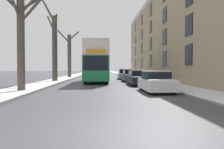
{
  "coord_description": "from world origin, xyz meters",
  "views": [
    {
      "loc": [
        -0.37,
        -5.07,
        1.51
      ],
      "look_at": [
        0.78,
        14.99,
        0.99
      ],
      "focal_mm": 35.0,
      "sensor_mm": 36.0,
      "label": 1
    }
  ],
  "objects_px": {
    "parked_car_1": "(139,78)",
    "parked_car_3": "(125,75)",
    "bare_tree_left_2": "(69,54)",
    "parked_car_2": "(130,76)",
    "double_decker_bus": "(97,61)",
    "parked_car_0": "(156,82)",
    "bare_tree_left_0": "(21,36)",
    "bare_tree_left_1": "(54,45)",
    "pedestrian_left_sidewalk": "(22,77)"
  },
  "relations": [
    {
      "from": "double_decker_bus",
      "to": "bare_tree_left_0",
      "type": "bearing_deg",
      "value": -112.5
    },
    {
      "from": "parked_car_1",
      "to": "parked_car_2",
      "type": "bearing_deg",
      "value": 90.0
    },
    {
      "from": "bare_tree_left_2",
      "to": "pedestrian_left_sidewalk",
      "type": "distance_m",
      "value": 20.79
    },
    {
      "from": "bare_tree_left_1",
      "to": "parked_car_1",
      "type": "height_order",
      "value": "bare_tree_left_1"
    },
    {
      "from": "parked_car_0",
      "to": "double_decker_bus",
      "type": "bearing_deg",
      "value": 109.78
    },
    {
      "from": "double_decker_bus",
      "to": "parked_car_0",
      "type": "bearing_deg",
      "value": -70.22
    },
    {
      "from": "parked_car_2",
      "to": "pedestrian_left_sidewalk",
      "type": "height_order",
      "value": "pedestrian_left_sidewalk"
    },
    {
      "from": "bare_tree_left_1",
      "to": "bare_tree_left_2",
      "type": "height_order",
      "value": "bare_tree_left_1"
    },
    {
      "from": "bare_tree_left_0",
      "to": "bare_tree_left_2",
      "type": "bearing_deg",
      "value": 90.27
    },
    {
      "from": "bare_tree_left_2",
      "to": "parked_car_3",
      "type": "bearing_deg",
      "value": -29.62
    },
    {
      "from": "double_decker_bus",
      "to": "parked_car_0",
      "type": "relative_size",
      "value": 2.57
    },
    {
      "from": "bare_tree_left_2",
      "to": "pedestrian_left_sidewalk",
      "type": "height_order",
      "value": "bare_tree_left_2"
    },
    {
      "from": "parked_car_2",
      "to": "pedestrian_left_sidewalk",
      "type": "distance_m",
      "value": 13.49
    },
    {
      "from": "bare_tree_left_0",
      "to": "parked_car_2",
      "type": "bearing_deg",
      "value": 54.0
    },
    {
      "from": "double_decker_bus",
      "to": "pedestrian_left_sidewalk",
      "type": "distance_m",
      "value": 10.52
    },
    {
      "from": "bare_tree_left_1",
      "to": "parked_car_2",
      "type": "xyz_separation_m",
      "value": [
        8.83,
        0.76,
        -3.56
      ]
    },
    {
      "from": "bare_tree_left_0",
      "to": "parked_car_1",
      "type": "relative_size",
      "value": 1.57
    },
    {
      "from": "bare_tree_left_0",
      "to": "pedestrian_left_sidewalk",
      "type": "xyz_separation_m",
      "value": [
        -0.77,
        2.18,
        -2.72
      ]
    },
    {
      "from": "bare_tree_left_0",
      "to": "parked_car_1",
      "type": "bearing_deg",
      "value": 35.26
    },
    {
      "from": "bare_tree_left_0",
      "to": "parked_car_0",
      "type": "height_order",
      "value": "bare_tree_left_0"
    },
    {
      "from": "parked_car_1",
      "to": "parked_car_2",
      "type": "height_order",
      "value": "parked_car_2"
    },
    {
      "from": "double_decker_bus",
      "to": "pedestrian_left_sidewalk",
      "type": "xyz_separation_m",
      "value": [
        -5.36,
        -8.91,
        -1.57
      ]
    },
    {
      "from": "bare_tree_left_1",
      "to": "double_decker_bus",
      "type": "height_order",
      "value": "bare_tree_left_1"
    },
    {
      "from": "parked_car_0",
      "to": "parked_car_3",
      "type": "bearing_deg",
      "value": 90.0
    },
    {
      "from": "parked_car_2",
      "to": "double_decker_bus",
      "type": "bearing_deg",
      "value": -169.13
    },
    {
      "from": "bare_tree_left_2",
      "to": "parked_car_2",
      "type": "distance_m",
      "value": 14.31
    },
    {
      "from": "parked_car_1",
      "to": "double_decker_bus",
      "type": "bearing_deg",
      "value": 128.87
    },
    {
      "from": "parked_car_1",
      "to": "parked_car_3",
      "type": "distance_m",
      "value": 11.68
    },
    {
      "from": "parked_car_2",
      "to": "bare_tree_left_1",
      "type": "bearing_deg",
      "value": -175.07
    },
    {
      "from": "bare_tree_left_1",
      "to": "bare_tree_left_2",
      "type": "relative_size",
      "value": 1.23
    },
    {
      "from": "bare_tree_left_2",
      "to": "double_decker_bus",
      "type": "xyz_separation_m",
      "value": [
        4.7,
        -11.64,
        -1.47
      ]
    },
    {
      "from": "bare_tree_left_0",
      "to": "bare_tree_left_1",
      "type": "height_order",
      "value": "bare_tree_left_1"
    },
    {
      "from": "bare_tree_left_2",
      "to": "parked_car_2",
      "type": "xyz_separation_m",
      "value": [
        8.73,
        -10.87,
        -3.26
      ]
    },
    {
      "from": "bare_tree_left_0",
      "to": "parked_car_3",
      "type": "bearing_deg",
      "value": 64.12
    },
    {
      "from": "bare_tree_left_2",
      "to": "parked_car_1",
      "type": "relative_size",
      "value": 1.78
    },
    {
      "from": "parked_car_0",
      "to": "parked_car_2",
      "type": "xyz_separation_m",
      "value": [
        0.0,
        11.97,
        0.02
      ]
    },
    {
      "from": "double_decker_bus",
      "to": "parked_car_3",
      "type": "height_order",
      "value": "double_decker_bus"
    },
    {
      "from": "bare_tree_left_1",
      "to": "parked_car_0",
      "type": "distance_m",
      "value": 14.71
    },
    {
      "from": "parked_car_1",
      "to": "pedestrian_left_sidewalk",
      "type": "relative_size",
      "value": 2.75
    },
    {
      "from": "parked_car_0",
      "to": "parked_car_3",
      "type": "distance_m",
      "value": 17.88
    },
    {
      "from": "parked_car_3",
      "to": "bare_tree_left_2",
      "type": "bearing_deg",
      "value": 150.38
    },
    {
      "from": "bare_tree_left_2",
      "to": "parked_car_1",
      "type": "xyz_separation_m",
      "value": [
        8.73,
        -16.64,
        -3.28
      ]
    },
    {
      "from": "bare_tree_left_0",
      "to": "double_decker_bus",
      "type": "height_order",
      "value": "bare_tree_left_0"
    },
    {
      "from": "bare_tree_left_1",
      "to": "bare_tree_left_2",
      "type": "distance_m",
      "value": 11.64
    },
    {
      "from": "bare_tree_left_1",
      "to": "parked_car_0",
      "type": "relative_size",
      "value": 2.44
    },
    {
      "from": "parked_car_0",
      "to": "parked_car_3",
      "type": "xyz_separation_m",
      "value": [
        0.0,
        17.88,
        0.03
      ]
    },
    {
      "from": "parked_car_1",
      "to": "parked_car_3",
      "type": "relative_size",
      "value": 1.14
    },
    {
      "from": "double_decker_bus",
      "to": "parked_car_1",
      "type": "distance_m",
      "value": 6.67
    },
    {
      "from": "double_decker_bus",
      "to": "parked_car_1",
      "type": "bearing_deg",
      "value": -51.13
    },
    {
      "from": "parked_car_2",
      "to": "parked_car_3",
      "type": "height_order",
      "value": "parked_car_3"
    }
  ]
}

